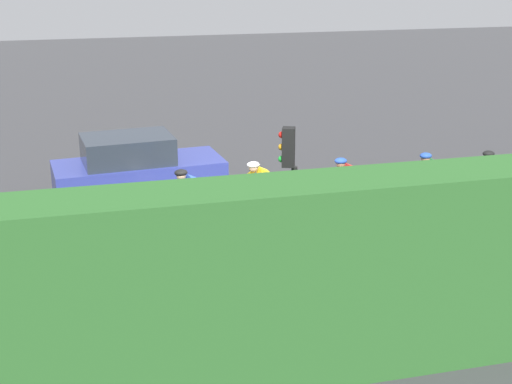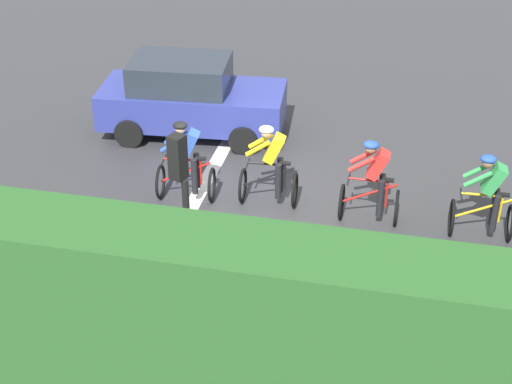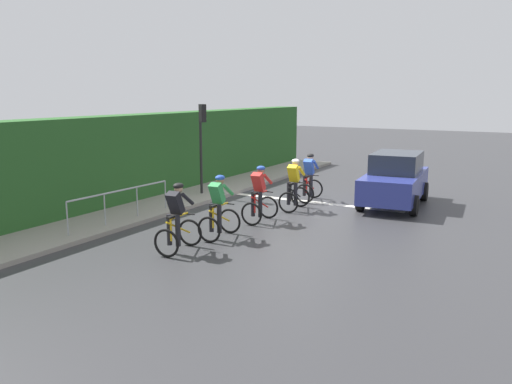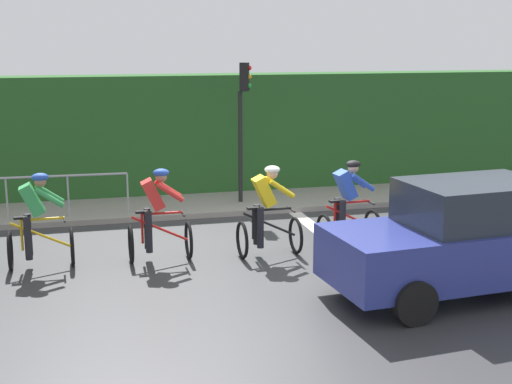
{
  "view_description": "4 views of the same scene",
  "coord_description": "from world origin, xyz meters",
  "px_view_note": "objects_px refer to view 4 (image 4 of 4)",
  "views": [
    {
      "loc": [
        14.18,
        -3.64,
        5.98
      ],
      "look_at": [
        -0.57,
        0.17,
        0.86
      ],
      "focal_mm": 50.25,
      "sensor_mm": 36.0,
      "label": 1
    },
    {
      "loc": [
        12.17,
        2.62,
        7.92
      ],
      "look_at": [
        0.88,
        0.09,
        0.93
      ],
      "focal_mm": 53.74,
      "sensor_mm": 36.0,
      "label": 2
    },
    {
      "loc": [
        -7.32,
        15.08,
        3.74
      ],
      "look_at": [
        0.26,
        1.67,
        0.8
      ],
      "focal_mm": 36.61,
      "sensor_mm": 36.0,
      "label": 3
    },
    {
      "loc": [
        -12.23,
        3.33,
        3.86
      ],
      "look_at": [
        0.29,
        0.19,
        1.07
      ],
      "focal_mm": 49.88,
      "sensor_mm": 36.0,
      "label": 4
    }
  ],
  "objects_px": {
    "traffic_light_near_crossing": "(243,112)",
    "cyclist_trailing": "(348,206)",
    "car_navy": "(463,239)",
    "cyclist_fourth": "(267,213)",
    "pedestrian_railing_kerbside": "(37,186)",
    "cyclist_mid": "(157,217)",
    "cyclist_second": "(37,223)"
  },
  "relations": [
    {
      "from": "cyclist_fourth",
      "to": "traffic_light_near_crossing",
      "type": "height_order",
      "value": "traffic_light_near_crossing"
    },
    {
      "from": "cyclist_trailing",
      "to": "pedestrian_railing_kerbside",
      "type": "relative_size",
      "value": 0.43
    },
    {
      "from": "cyclist_second",
      "to": "traffic_light_near_crossing",
      "type": "distance_m",
      "value": 5.9
    },
    {
      "from": "traffic_light_near_crossing",
      "to": "pedestrian_railing_kerbside",
      "type": "relative_size",
      "value": 0.87
    },
    {
      "from": "traffic_light_near_crossing",
      "to": "pedestrian_railing_kerbside",
      "type": "height_order",
      "value": "traffic_light_near_crossing"
    },
    {
      "from": "pedestrian_railing_kerbside",
      "to": "cyclist_trailing",
      "type": "bearing_deg",
      "value": -120.12
    },
    {
      "from": "cyclist_fourth",
      "to": "car_navy",
      "type": "height_order",
      "value": "car_navy"
    },
    {
      "from": "cyclist_fourth",
      "to": "cyclist_second",
      "type": "bearing_deg",
      "value": 86.01
    },
    {
      "from": "car_navy",
      "to": "cyclist_fourth",
      "type": "bearing_deg",
      "value": 42.6
    },
    {
      "from": "cyclist_second",
      "to": "traffic_light_near_crossing",
      "type": "relative_size",
      "value": 0.5
    },
    {
      "from": "cyclist_fourth",
      "to": "cyclist_trailing",
      "type": "distance_m",
      "value": 1.62
    },
    {
      "from": "traffic_light_near_crossing",
      "to": "cyclist_fourth",
      "type": "bearing_deg",
      "value": 173.3
    },
    {
      "from": "cyclist_trailing",
      "to": "traffic_light_near_crossing",
      "type": "xyz_separation_m",
      "value": [
        3.72,
        1.15,
        1.43
      ]
    },
    {
      "from": "cyclist_mid",
      "to": "cyclist_fourth",
      "type": "height_order",
      "value": "same"
    },
    {
      "from": "traffic_light_near_crossing",
      "to": "cyclist_trailing",
      "type": "bearing_deg",
      "value": -162.78
    },
    {
      "from": "cyclist_fourth",
      "to": "cyclist_mid",
      "type": "bearing_deg",
      "value": 84.34
    },
    {
      "from": "cyclist_fourth",
      "to": "traffic_light_near_crossing",
      "type": "relative_size",
      "value": 0.5
    },
    {
      "from": "car_navy",
      "to": "pedestrian_railing_kerbside",
      "type": "distance_m",
      "value": 8.94
    },
    {
      "from": "cyclist_trailing",
      "to": "car_navy",
      "type": "xyz_separation_m",
      "value": [
        -2.79,
        -0.79,
        0.08
      ]
    },
    {
      "from": "cyclist_second",
      "to": "cyclist_trailing",
      "type": "xyz_separation_m",
      "value": [
        -0.1,
        -5.58,
        0.0
      ]
    },
    {
      "from": "cyclist_second",
      "to": "pedestrian_railing_kerbside",
      "type": "distance_m",
      "value": 3.24
    },
    {
      "from": "cyclist_mid",
      "to": "cyclist_trailing",
      "type": "height_order",
      "value": "same"
    },
    {
      "from": "cyclist_mid",
      "to": "car_navy",
      "type": "relative_size",
      "value": 0.39
    },
    {
      "from": "cyclist_mid",
      "to": "pedestrian_railing_kerbside",
      "type": "relative_size",
      "value": 0.43
    },
    {
      "from": "pedestrian_railing_kerbside",
      "to": "cyclist_second",
      "type": "bearing_deg",
      "value": -177.24
    },
    {
      "from": "cyclist_mid",
      "to": "traffic_light_near_crossing",
      "type": "distance_m",
      "value": 4.65
    },
    {
      "from": "cyclist_trailing",
      "to": "car_navy",
      "type": "relative_size",
      "value": 0.39
    },
    {
      "from": "cyclist_mid",
      "to": "car_navy",
      "type": "height_order",
      "value": "car_navy"
    },
    {
      "from": "cyclist_mid",
      "to": "cyclist_fourth",
      "type": "xyz_separation_m",
      "value": [
        -0.19,
        -1.95,
        0.0
      ]
    },
    {
      "from": "car_navy",
      "to": "traffic_light_near_crossing",
      "type": "xyz_separation_m",
      "value": [
        6.51,
        1.94,
        1.35
      ]
    },
    {
      "from": "cyclist_fourth",
      "to": "car_navy",
      "type": "xyz_separation_m",
      "value": [
        -2.61,
        -2.4,
        0.08
      ]
    },
    {
      "from": "cyclist_trailing",
      "to": "pedestrian_railing_kerbside",
      "type": "height_order",
      "value": "cyclist_trailing"
    }
  ]
}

